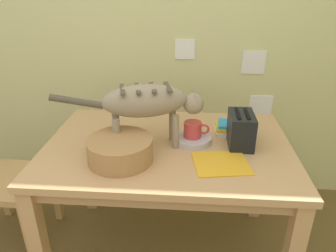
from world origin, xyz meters
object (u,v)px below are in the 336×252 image
wicker_basket (120,149)px  wooden_chair_near (0,177)px  coffee_mug (193,129)px  saucer_bowl (192,139)px  book_stack (232,128)px  dining_table (168,159)px  magazine (221,163)px  toaster (241,129)px  cat (148,103)px

wicker_basket → wooden_chair_near: bearing=163.2°
coffee_mug → saucer_bowl: bearing=180.0°
coffee_mug → book_stack: size_ratio=0.67×
dining_table → saucer_bowl: size_ratio=6.37×
saucer_bowl → book_stack: bearing=31.2°
saucer_bowl → magazine: 0.25m
dining_table → wooden_chair_near: (-1.02, 0.06, -0.21)m
magazine → toaster: toaster is taller
magazine → book_stack: (0.09, 0.34, 0.02)m
wicker_basket → toaster: 0.61m
toaster → dining_table: bearing=-177.4°
magazine → wicker_basket: size_ratio=0.82×
magazine → book_stack: 0.35m
toaster → cat: bearing=-174.9°
book_stack → wooden_chair_near: bearing=-175.7°
wicker_basket → dining_table: bearing=41.1°
cat → saucer_bowl: bearing=90.0°
coffee_mug → magazine: 0.26m
cat → saucer_bowl: (0.22, 0.05, -0.22)m
cat → book_stack: bearing=99.2°
dining_table → coffee_mug: coffee_mug is taller
dining_table → book_stack: book_stack is taller
book_stack → wooden_chair_near: size_ratio=0.21×
magazine → dining_table: bearing=136.2°
coffee_mug → magazine: bearing=-58.1°
cat → wooden_chair_near: 1.07m
dining_table → cat: cat is taller
book_stack → wicker_basket: size_ratio=0.65×
dining_table → wooden_chair_near: wooden_chair_near is taller
cat → toaster: bearing=81.2°
saucer_bowl → book_stack: 0.26m
wooden_chair_near → wicker_basket: bearing=74.7°
cat → toaster: size_ratio=3.59×
toaster → saucer_bowl: bearing=177.0°
toaster → wooden_chair_near: (-1.38, 0.04, -0.39)m
wicker_basket → wooden_chair_near: 0.92m
wooden_chair_near → dining_table: bearing=88.2°
cat → coffee_mug: cat is taller
dining_table → wicker_basket: 0.32m
saucer_bowl → wicker_basket: size_ratio=0.65×
coffee_mug → book_stack: coffee_mug is taller
cat → wicker_basket: 0.26m
coffee_mug → toaster: toaster is taller
wicker_basket → wooden_chair_near: wooden_chair_near is taller
saucer_bowl → book_stack: (0.22, 0.13, 0.01)m
book_stack → wicker_basket: wicker_basket is taller
coffee_mug → wooden_chair_near: wooden_chair_near is taller
cat → coffee_mug: 0.28m
wicker_basket → wooden_chair_near: (-0.81, 0.24, -0.36)m
cat → book_stack: 0.52m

